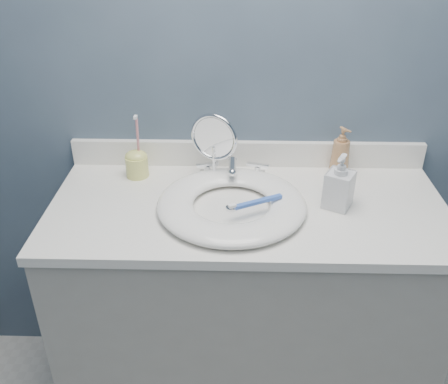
{
  "coord_description": "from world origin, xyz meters",
  "views": [
    {
      "loc": [
        -0.04,
        -0.33,
        1.68
      ],
      "look_at": [
        -0.07,
        0.94,
        0.94
      ],
      "focal_mm": 40.0,
      "sensor_mm": 36.0,
      "label": 1
    }
  ],
  "objects_px": {
    "soap_bottle_amber": "(341,151)",
    "toothbrush_holder": "(137,163)",
    "makeup_mirror": "(214,145)",
    "soap_bottle_clear": "(340,181)"
  },
  "relations": [
    {
      "from": "soap_bottle_amber",
      "to": "toothbrush_holder",
      "type": "distance_m",
      "value": 0.68
    },
    {
      "from": "makeup_mirror",
      "to": "toothbrush_holder",
      "type": "relative_size",
      "value": 1.08
    },
    {
      "from": "toothbrush_holder",
      "to": "makeup_mirror",
      "type": "bearing_deg",
      "value": -5.74
    },
    {
      "from": "makeup_mirror",
      "to": "soap_bottle_clear",
      "type": "relative_size",
      "value": 1.38
    },
    {
      "from": "soap_bottle_clear",
      "to": "toothbrush_holder",
      "type": "bearing_deg",
      "value": -166.89
    },
    {
      "from": "makeup_mirror",
      "to": "soap_bottle_amber",
      "type": "xyz_separation_m",
      "value": [
        0.42,
        0.06,
        -0.04
      ]
    },
    {
      "from": "makeup_mirror",
      "to": "toothbrush_holder",
      "type": "distance_m",
      "value": 0.27
    },
    {
      "from": "makeup_mirror",
      "to": "soap_bottle_amber",
      "type": "bearing_deg",
      "value": 29.01
    },
    {
      "from": "toothbrush_holder",
      "to": "soap_bottle_clear",
      "type": "bearing_deg",
      "value": -15.5
    },
    {
      "from": "makeup_mirror",
      "to": "soap_bottle_clear",
      "type": "height_order",
      "value": "makeup_mirror"
    }
  ]
}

